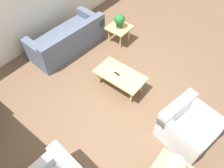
{
  "coord_description": "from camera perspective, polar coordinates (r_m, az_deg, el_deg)",
  "views": [
    {
      "loc": [
        -1.74,
        2.49,
        4.02
      ],
      "look_at": [
        0.09,
        0.18,
        0.55
      ],
      "focal_mm": 35.0,
      "sensor_mm": 36.0,
      "label": 1
    }
  ],
  "objects": [
    {
      "name": "ground_plane",
      "position": [
        5.04,
        2.14,
        -3.31
      ],
      "size": [
        14.0,
        14.0,
        0.0
      ],
      "primitive_type": "plane",
      "color": "brown"
    },
    {
      "name": "sofa",
      "position": [
        6.14,
        -11.54,
        11.25
      ],
      "size": [
        1.05,
        2.13,
        0.78
      ],
      "rotation": [
        0.0,
        0.0,
        1.51
      ],
      "color": "#4C566B",
      "rests_on": "ground_plane"
    },
    {
      "name": "armchair",
      "position": [
        4.49,
        18.92,
        -10.59
      ],
      "size": [
        1.06,
        1.07,
        0.76
      ],
      "rotation": [
        0.0,
        0.0,
        -1.77
      ],
      "color": "silver",
      "rests_on": "ground_plane"
    },
    {
      "name": "coffee_table",
      "position": [
        4.94,
        2.15,
        2.16
      ],
      "size": [
        1.13,
        0.62,
        0.43
      ],
      "color": "tan",
      "rests_on": "ground_plane"
    },
    {
      "name": "side_table_plant",
      "position": [
        6.22,
        1.88,
        14.19
      ],
      "size": [
        0.59,
        0.59,
        0.48
      ],
      "color": "tan",
      "rests_on": "ground_plane"
    },
    {
      "name": "potted_plant",
      "position": [
        6.06,
        1.95,
        16.33
      ],
      "size": [
        0.29,
        0.29,
        0.39
      ],
      "color": "#333338",
      "rests_on": "side_table_plant"
    },
    {
      "name": "table_lamp",
      "position": [
        3.62,
        16.04,
        -19.99
      ],
      "size": [
        0.27,
        0.27,
        0.39
      ],
      "color": "#333333",
      "rests_on": "side_table_lamp"
    },
    {
      "name": "remote_control",
      "position": [
        4.9,
        1.33,
        2.69
      ],
      "size": [
        0.16,
        0.06,
        0.02
      ],
      "color": "black",
      "rests_on": "coffee_table"
    }
  ]
}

